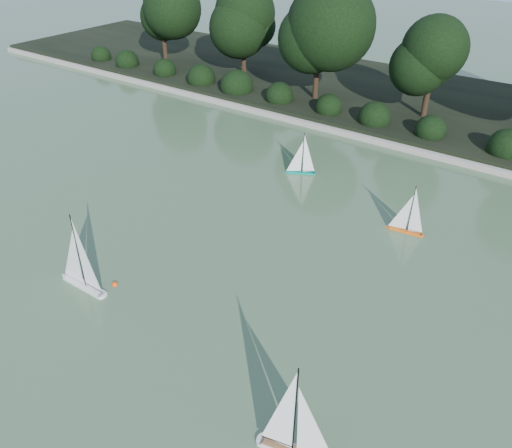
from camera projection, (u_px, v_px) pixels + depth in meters
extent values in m
plane|color=#3B5734|center=(175.00, 286.00, 10.05)|extent=(80.00, 80.00, 0.00)
cube|color=gray|center=(366.00, 138.00, 16.17)|extent=(40.00, 0.35, 0.18)
cube|color=black|center=(411.00, 102.00, 18.88)|extent=(40.00, 8.00, 0.30)
cylinder|color=black|center=(165.00, 53.00, 22.66)|extent=(0.20, 0.20, 1.51)
sphere|color=black|center=(161.00, 10.00, 21.66)|extent=(2.38, 2.38, 2.38)
cylinder|color=black|center=(244.00, 65.00, 21.16)|extent=(0.20, 0.20, 1.37)
sphere|color=black|center=(243.00, 23.00, 20.25)|extent=(2.24, 2.24, 2.24)
cylinder|color=black|center=(316.00, 84.00, 18.53)|extent=(0.20, 0.20, 1.66)
sphere|color=black|center=(319.00, 27.00, 17.43)|extent=(2.66, 2.66, 2.66)
cylinder|color=black|center=(425.00, 107.00, 17.04)|extent=(0.20, 0.20, 1.26)
sphere|color=black|center=(434.00, 60.00, 16.18)|extent=(2.10, 2.10, 2.10)
sphere|color=black|center=(100.00, 56.00, 23.39)|extent=(1.10, 1.10, 1.10)
sphere|color=black|center=(129.00, 62.00, 22.42)|extent=(1.10, 1.10, 1.10)
sphere|color=black|center=(162.00, 70.00, 21.45)|extent=(1.10, 1.10, 1.10)
sphere|color=black|center=(197.00, 78.00, 20.48)|extent=(1.10, 1.10, 1.10)
sphere|color=black|center=(235.00, 86.00, 19.50)|extent=(1.10, 1.10, 1.10)
sphere|color=black|center=(278.00, 96.00, 18.53)|extent=(1.10, 1.10, 1.10)
sphere|color=black|center=(326.00, 107.00, 17.56)|extent=(1.10, 1.10, 1.10)
sphere|color=black|center=(379.00, 119.00, 16.59)|extent=(1.10, 1.10, 1.10)
sphere|color=black|center=(438.00, 132.00, 15.62)|extent=(1.10, 1.10, 1.10)
sphere|color=black|center=(506.00, 147.00, 14.65)|extent=(1.10, 1.10, 1.10)
cube|color=silver|center=(84.00, 284.00, 10.02)|extent=(1.08, 0.23, 0.11)
cone|color=silver|center=(64.00, 274.00, 10.31)|extent=(0.22, 0.22, 0.22)
cylinder|color=silver|center=(102.00, 294.00, 9.76)|extent=(0.13, 0.13, 0.11)
cylinder|color=black|center=(77.00, 250.00, 9.51)|extent=(0.02, 0.02, 1.67)
cylinder|color=black|center=(93.00, 285.00, 9.82)|extent=(0.50, 0.03, 0.02)
cylinder|color=silver|center=(261.00, 438.00, 7.14)|extent=(0.15, 0.15, 0.10)
cylinder|color=black|center=(295.00, 411.00, 6.53)|extent=(0.03, 0.03, 1.62)
cylinder|color=black|center=(277.00, 439.00, 7.01)|extent=(0.47, 0.13, 0.02)
cube|color=orange|center=(405.00, 231.00, 11.69)|extent=(0.77, 0.25, 0.08)
cone|color=orange|center=(387.00, 226.00, 11.86)|extent=(0.17, 0.17, 0.15)
cylinder|color=orange|center=(422.00, 235.00, 11.54)|extent=(0.10, 0.10, 0.08)
cylinder|color=black|center=(412.00, 208.00, 11.34)|extent=(0.02, 0.02, 1.17)
cylinder|color=black|center=(415.00, 230.00, 11.56)|extent=(0.35, 0.06, 0.01)
cube|color=#02856E|center=(301.00, 172.00, 14.22)|extent=(0.74, 0.50, 0.08)
cone|color=#02856E|center=(285.00, 171.00, 14.27)|extent=(0.21, 0.21, 0.15)
cylinder|color=#02856E|center=(314.00, 173.00, 14.18)|extent=(0.12, 0.12, 0.08)
cylinder|color=black|center=(303.00, 152.00, 13.88)|extent=(0.02, 0.02, 1.18)
cylinder|color=black|center=(308.00, 170.00, 14.16)|extent=(0.31, 0.18, 0.01)
sphere|color=#FA460D|center=(115.00, 285.00, 10.09)|extent=(0.13, 0.13, 0.13)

